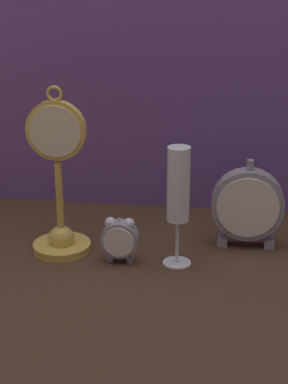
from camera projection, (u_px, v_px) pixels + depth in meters
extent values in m
plane|color=#422D1E|center=(138.00, 268.00, 1.20)|extent=(4.00, 4.00, 0.00)
cube|color=#6B478E|center=(159.00, 35.00, 1.37)|extent=(1.46, 0.01, 0.78)
cylinder|color=gold|center=(62.00, 247.00, 1.27)|extent=(0.11, 0.11, 0.02)
sphere|color=gold|center=(62.00, 238.00, 1.26)|extent=(0.05, 0.05, 0.05)
cylinder|color=gold|center=(60.00, 203.00, 1.24)|extent=(0.01, 0.01, 0.17)
cylinder|color=gold|center=(56.00, 130.00, 1.19)|extent=(0.11, 0.02, 0.11)
cylinder|color=beige|center=(55.00, 132.00, 1.18)|extent=(0.10, 0.00, 0.10)
torus|color=gold|center=(54.00, 94.00, 1.16)|extent=(0.03, 0.01, 0.03)
cube|color=gray|center=(110.00, 258.00, 1.23)|extent=(0.01, 0.01, 0.01)
cube|color=gray|center=(130.00, 259.00, 1.22)|extent=(0.01, 0.01, 0.01)
cylinder|color=gray|center=(120.00, 239.00, 1.21)|extent=(0.07, 0.03, 0.07)
cylinder|color=silver|center=(118.00, 243.00, 1.20)|extent=(0.06, 0.00, 0.06)
sphere|color=silver|center=(110.00, 223.00, 1.20)|extent=(0.02, 0.02, 0.02)
sphere|color=silver|center=(129.00, 224.00, 1.20)|extent=(0.02, 0.02, 0.02)
cylinder|color=silver|center=(120.00, 221.00, 1.20)|extent=(0.00, 0.00, 0.01)
cube|color=gray|center=(222.00, 240.00, 1.30)|extent=(0.02, 0.03, 0.02)
cube|color=gray|center=(269.00, 243.00, 1.29)|extent=(0.02, 0.03, 0.02)
cylinder|color=gray|center=(248.00, 204.00, 1.26)|extent=(0.14, 0.04, 0.14)
cylinder|color=silver|center=(248.00, 208.00, 1.24)|extent=(0.12, 0.00, 0.12)
cylinder|color=gray|center=(250.00, 165.00, 1.23)|extent=(0.01, 0.01, 0.02)
cylinder|color=silver|center=(177.00, 262.00, 1.22)|extent=(0.05, 0.05, 0.01)
cylinder|color=silver|center=(177.00, 241.00, 1.20)|extent=(0.01, 0.01, 0.08)
cylinder|color=white|center=(178.00, 184.00, 1.16)|extent=(0.04, 0.04, 0.14)
cylinder|color=beige|center=(178.00, 197.00, 1.17)|extent=(0.04, 0.04, 0.09)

